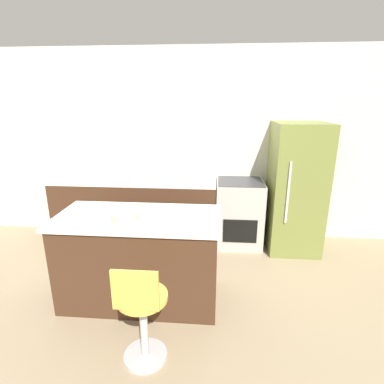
% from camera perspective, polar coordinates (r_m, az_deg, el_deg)
% --- Properties ---
extents(ground_plane, '(14.00, 14.00, 0.00)m').
position_cam_1_polar(ground_plane, '(4.11, -6.79, -10.93)').
color(ground_plane, '#998466').
extents(wall_back, '(8.00, 0.06, 2.60)m').
position_cam_1_polar(wall_back, '(4.30, -5.75, 8.70)').
color(wall_back, beige).
rests_on(wall_back, ground_plane).
extents(back_counter, '(2.22, 0.58, 0.90)m').
position_cam_1_polar(back_counter, '(4.28, -10.58, -3.41)').
color(back_counter, '#422819').
rests_on(back_counter, ground_plane).
extents(kitchen_island, '(1.55, 0.74, 0.89)m').
position_cam_1_polar(kitchen_island, '(3.04, -9.80, -12.26)').
color(kitchen_island, '#422819').
rests_on(kitchen_island, ground_plane).
extents(oven_range, '(0.62, 0.60, 0.90)m').
position_cam_1_polar(oven_range, '(4.14, 8.92, -3.97)').
color(oven_range, '#B7B2A8').
rests_on(oven_range, ground_plane).
extents(refrigerator, '(0.64, 0.72, 1.67)m').
position_cam_1_polar(refrigerator, '(4.09, 19.10, 0.68)').
color(refrigerator, olive).
rests_on(refrigerator, ground_plane).
extents(stool_chair, '(0.38, 0.38, 0.87)m').
position_cam_1_polar(stool_chair, '(2.40, -9.49, -22.02)').
color(stool_chair, '#B7B7BC').
rests_on(stool_chair, ground_plane).
extents(kettle, '(0.16, 0.16, 0.20)m').
position_cam_1_polar(kettle, '(4.35, -19.17, 3.62)').
color(kettle, silver).
rests_on(kettle, back_counter).
extents(mixing_bowl, '(0.26, 0.26, 0.07)m').
position_cam_1_polar(mixing_bowl, '(4.02, -2.15, 2.86)').
color(mixing_bowl, beige).
rests_on(mixing_bowl, back_counter).
extents(fruit_bowl, '(0.27, 0.27, 0.06)m').
position_cam_1_polar(fruit_bowl, '(2.80, -12.52, -4.39)').
color(fruit_bowl, '#C1B28E').
rests_on(fruit_bowl, kitchen_island).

